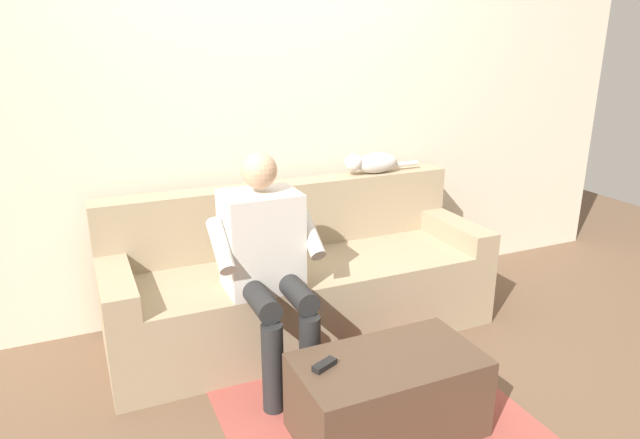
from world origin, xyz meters
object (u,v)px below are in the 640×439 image
person_solo_seated (266,255)px  remote_black (324,365)px  coffee_table (387,395)px  cat_on_backrest (373,163)px  couch (300,282)px

person_solo_seated → remote_black: person_solo_seated is taller
coffee_table → person_solo_seated: bearing=-65.0°
remote_black → cat_on_backrest: bearing=-149.7°
person_solo_seated → cat_on_backrest: (-0.89, -0.57, 0.26)m
coffee_table → remote_black: 0.34m
person_solo_seated → remote_black: size_ratio=10.06×
person_solo_seated → cat_on_backrest: bearing=-147.2°
coffee_table → cat_on_backrest: size_ratio=1.55×
couch → cat_on_backrest: bearing=-157.9°
remote_black → coffee_table: bearing=146.8°
coffee_table → cat_on_backrest: 1.53m
couch → person_solo_seated: person_solo_seated is taller
cat_on_backrest → remote_black: size_ratio=4.56×
couch → coffee_table: bearing=90.0°
remote_black → person_solo_seated: bearing=-110.8°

